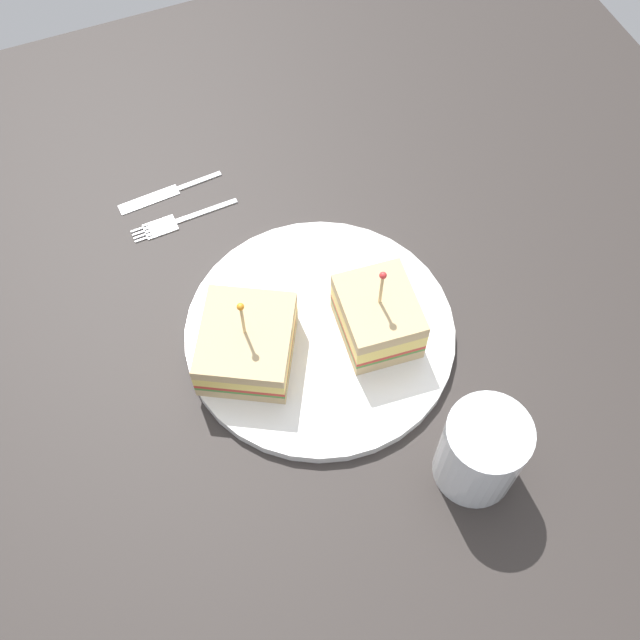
# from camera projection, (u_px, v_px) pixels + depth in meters

# --- Properties ---
(ground_plane) EXTENTS (1.10, 1.10, 0.02)m
(ground_plane) POSITION_uv_depth(u_px,v_px,m) (320.00, 340.00, 0.81)
(ground_plane) COLOR #2D2826
(plate) EXTENTS (0.27, 0.27, 0.01)m
(plate) POSITION_uv_depth(u_px,v_px,m) (320.00, 333.00, 0.79)
(plate) COLOR white
(plate) RESTS_ON ground_plane
(sandwich_half_front) EXTENTS (0.12, 0.13, 0.10)m
(sandwich_half_front) POSITION_uv_depth(u_px,v_px,m) (247.00, 344.00, 0.75)
(sandwich_half_front) COLOR tan
(sandwich_half_front) RESTS_ON plate
(sandwich_half_back) EXTENTS (0.08, 0.09, 0.10)m
(sandwich_half_back) POSITION_uv_depth(u_px,v_px,m) (378.00, 317.00, 0.76)
(sandwich_half_back) COLOR tan
(sandwich_half_back) RESTS_ON plate
(drink_glass) EXTENTS (0.08, 0.08, 0.09)m
(drink_glass) POSITION_uv_depth(u_px,v_px,m) (480.00, 453.00, 0.69)
(drink_glass) COLOR gold
(drink_glass) RESTS_ON ground_plane
(fork) EXTENTS (0.12, 0.02, 0.00)m
(fork) POSITION_uv_depth(u_px,v_px,m) (173.00, 222.00, 0.87)
(fork) COLOR silver
(fork) RESTS_ON ground_plane
(knife) EXTENTS (0.12, 0.02, 0.00)m
(knife) POSITION_uv_depth(u_px,v_px,m) (165.00, 193.00, 0.89)
(knife) COLOR silver
(knife) RESTS_ON ground_plane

